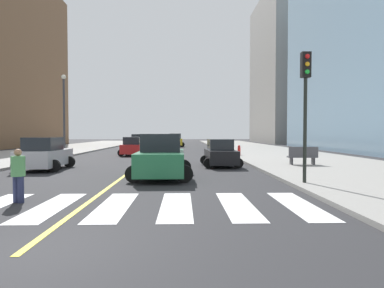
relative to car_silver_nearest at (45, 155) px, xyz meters
The scene contains 16 objects.
ground_plane 14.80m from the car_silver_nearest, 69.91° to the right, with size 220.00×220.00×0.00m, color #28282B.
sidewalk_kerb_east 18.34m from the car_silver_nearest, 19.53° to the left, with size 10.00×120.00×0.15m, color gray.
crosswalk_paint 11.13m from the car_silver_nearest, 62.81° to the right, with size 13.50×4.00×0.01m.
lane_divider_paint 26.63m from the car_silver_nearest, 79.01° to the left, with size 0.16×80.00×0.01m, color yellow.
parking_garage_concrete 65.83m from the car_silver_nearest, 57.97° to the left, with size 18.00×24.00×31.56m, color gray.
car_silver_nearest is the anchor object (origin of this frame).
car_black_second 10.51m from the car_silver_nearest, ahead, with size 2.49×3.92×1.73m.
car_red_third 12.69m from the car_silver_nearest, 74.88° to the left, with size 2.54×3.97×1.75m.
car_yellow_fourth 33.79m from the car_silver_nearest, 78.46° to the left, with size 2.99×4.65×2.04m.
car_green_fifth 7.88m from the car_silver_nearest, 28.12° to the right, with size 2.92×4.67×2.08m.
car_gray_sixth 38.31m from the car_silver_nearest, 89.76° to the left, with size 2.78×4.35×1.91m.
traffic_light_near_corner 14.60m from the car_silver_nearest, 26.38° to the right, with size 0.36×0.41×5.17m.
park_bench 15.47m from the car_silver_nearest, ahead, with size 1.83×0.67×1.12m.
pedestrian_crossing 9.74m from the car_silver_nearest, 72.37° to the right, with size 0.41×0.41×1.65m.
fire_hydrant 16.57m from the car_silver_nearest, 38.45° to the left, with size 0.26×0.26×0.89m.
street_lamp 14.12m from the car_silver_nearest, 104.57° to the left, with size 0.44×0.44×7.54m.
Camera 1 is at (2.89, -5.82, 2.13)m, focal length 31.72 mm.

